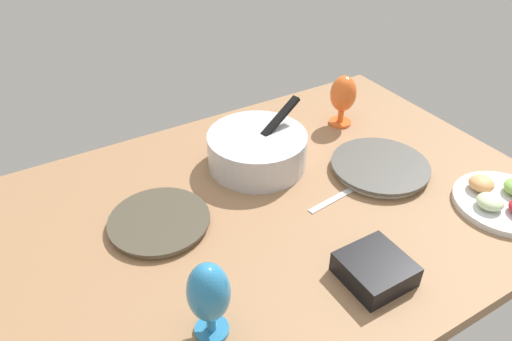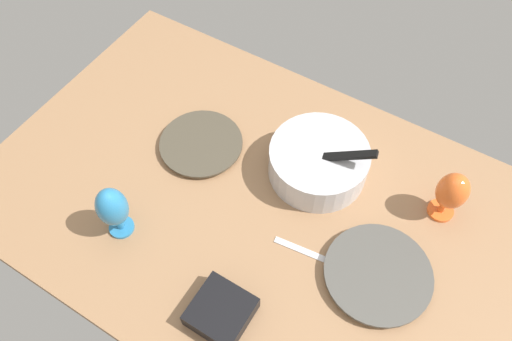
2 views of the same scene
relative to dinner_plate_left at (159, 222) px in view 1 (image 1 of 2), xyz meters
The scene contains 9 objects.
ground_plane 26.45cm from the dinner_plate_left, 18.50° to the right, with size 160.00×104.00×4.00cm, color #99704C.
dinner_plate_left is the anchor object (origin of this frame).
dinner_plate_right 66.00cm from the dinner_plate_left, ahead, with size 28.95×28.95×2.69cm.
mixing_bowl 37.38cm from the dinner_plate_left, 16.38° to the left, with size 30.69×29.59×17.90cm.
fruit_platter 92.04cm from the dinner_plate_left, 25.86° to the right, with size 26.89×26.89×5.59cm.
hurricane_glass_blue 37.12cm from the dinner_plate_left, 94.32° to the right, with size 8.53×8.53×18.98cm.
hurricane_glass_orange 75.12cm from the dinner_plate_left, 13.00° to the left, with size 8.72×8.72×17.61cm.
square_bowl_black 54.63cm from the dinner_plate_left, 49.68° to the right, with size 14.42×14.42×5.46cm.
fork_by_right_plate 47.56cm from the dinner_plate_left, 18.24° to the right, with size 18.00×1.80×0.60cm, color silver.
Camera 1 is at (-50.39, -83.15, 84.01)cm, focal length 33.59 mm.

